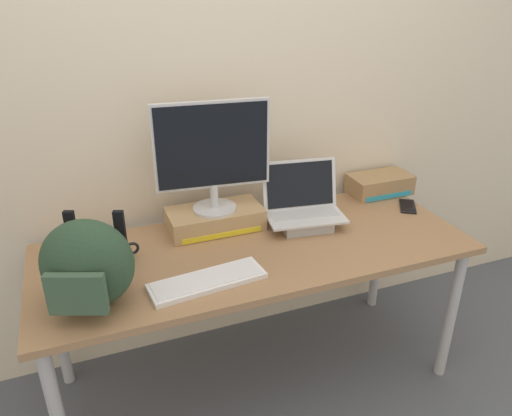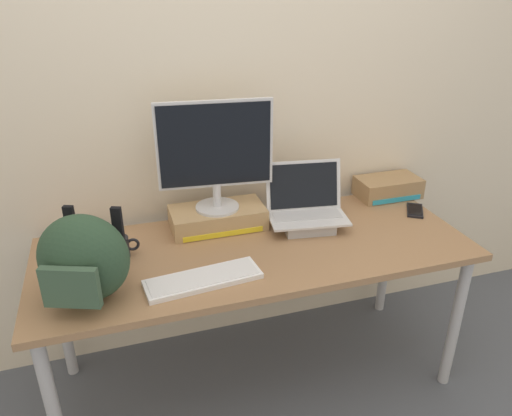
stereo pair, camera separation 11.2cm
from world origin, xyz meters
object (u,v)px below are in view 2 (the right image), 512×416
open_laptop (306,214)px  messenger_backpack (84,259)px  toner_box_yellow (218,217)px  external_keyboard (203,279)px  toner_box_cyan (388,187)px  desktop_monitor (215,153)px  cell_phone (415,210)px  coffee_mug (120,247)px  plush_toy (66,243)px

open_laptop → messenger_backpack: messenger_backpack is taller
toner_box_yellow → messenger_backpack: (-0.56, -0.39, 0.11)m
toner_box_yellow → external_keyboard: bearing=-110.5°
messenger_backpack → toner_box_cyan: messenger_backpack is taller
desktop_monitor → open_laptop: desktop_monitor is taller
external_keyboard → cell_phone: bearing=8.6°
coffee_mug → toner_box_cyan: toner_box_cyan is taller
desktop_monitor → toner_box_cyan: 0.97m
messenger_backpack → plush_toy: size_ratio=3.60×
toner_box_yellow → messenger_backpack: 0.70m
toner_box_yellow → plush_toy: (-0.65, -0.05, 0.01)m
open_laptop → plush_toy: 1.04m
messenger_backpack → toner_box_cyan: size_ratio=1.17×
coffee_mug → plush_toy: plush_toy is taller
cell_phone → plush_toy: 1.60m
cell_phone → plush_toy: plush_toy is taller
desktop_monitor → cell_phone: (0.95, -0.13, -0.35)m
toner_box_yellow → plush_toy: size_ratio=4.06×
open_laptop → desktop_monitor: bearing=172.6°
coffee_mug → cell_phone: (1.39, 0.01, -0.04)m
coffee_mug → cell_phone: coffee_mug is taller
open_laptop → external_keyboard: size_ratio=0.84×
desktop_monitor → plush_toy: (-0.65, -0.05, -0.30)m
messenger_backpack → toner_box_cyan: 1.56m
desktop_monitor → plush_toy: desktop_monitor is taller
open_laptop → cell_phone: 0.57m
toner_box_yellow → coffee_mug: bearing=-162.4°
external_keyboard → toner_box_cyan: size_ratio=1.40×
open_laptop → external_keyboard: 0.63m
toner_box_yellow → coffee_mug: toner_box_yellow is taller
toner_box_yellow → desktop_monitor: bearing=-97.9°
plush_toy → cell_phone: bearing=-2.8°
toner_box_cyan → desktop_monitor: bearing=-175.5°
open_laptop → toner_box_yellow: bearing=172.5°
messenger_backpack → plush_toy: 0.37m
external_keyboard → plush_toy: 0.61m
cell_phone → toner_box_cyan: toner_box_cyan is taller
cell_phone → plush_toy: bearing=-150.8°
coffee_mug → plush_toy: (-0.21, 0.09, 0.01)m
plush_toy → external_keyboard: bearing=-36.5°
desktop_monitor → toner_box_cyan: bearing=10.3°
open_laptop → messenger_backpack: 1.00m
toner_box_yellow → plush_toy: 0.65m
coffee_mug → toner_box_cyan: size_ratio=0.37×
external_keyboard → messenger_backpack: 0.43m
external_keyboard → coffee_mug: (-0.28, 0.28, 0.03)m
external_keyboard → cell_phone: (1.11, 0.29, -0.01)m
messenger_backpack → coffee_mug: size_ratio=3.13×
external_keyboard → coffee_mug: coffee_mug is taller
messenger_backpack → external_keyboard: bearing=17.5°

